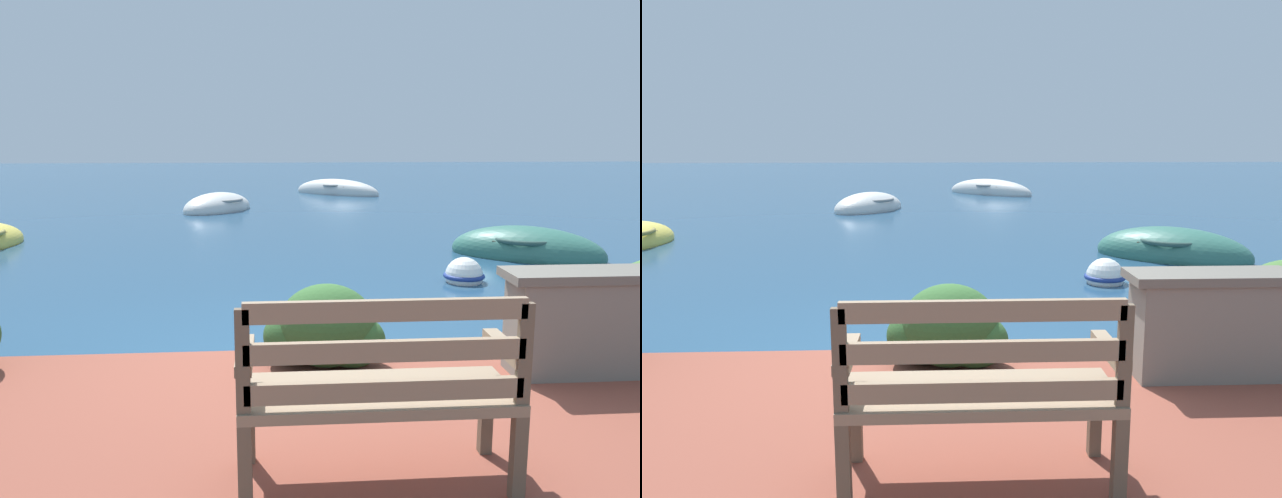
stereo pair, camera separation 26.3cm
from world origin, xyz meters
The scene contains 7 objects.
ground_plane centered at (0.00, 0.00, 0.00)m, with size 80.00×80.00×0.00m.
park_bench centered at (0.30, -1.90, 0.70)m, with size 1.26×0.48×0.93m.
hedge_clump_left centered at (0.19, -0.34, 0.47)m, with size 0.85×0.61×0.58m.
rowboat_nearest centered at (3.68, 4.56, 0.07)m, with size 2.51×2.22×0.82m.
rowboat_far centered at (-1.52, 11.01, 0.07)m, with size 2.19×2.57×0.78m.
rowboat_outer centered at (1.90, 15.27, 0.07)m, with size 2.92×2.73×0.83m.
mooring_buoy centered at (2.23, 2.98, 0.08)m, with size 0.52×0.52×0.47m.
Camera 2 is at (0.09, -4.53, 1.81)m, focal length 35.00 mm.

